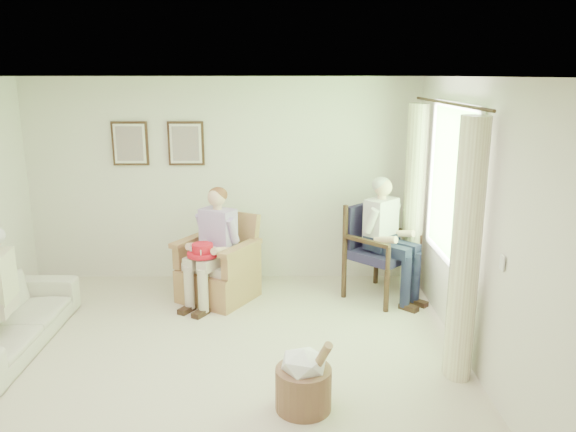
% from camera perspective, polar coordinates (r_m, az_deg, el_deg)
% --- Properties ---
extents(floor, '(5.50, 5.50, 0.00)m').
position_cam_1_polar(floor, '(5.12, -9.58, -16.81)').
color(floor, beige).
rests_on(floor, ground).
extents(back_wall, '(5.00, 0.04, 2.60)m').
position_cam_1_polar(back_wall, '(7.24, -6.60, 3.59)').
color(back_wall, silver).
rests_on(back_wall, ground).
extents(right_wall, '(0.04, 5.50, 2.60)m').
position_cam_1_polar(right_wall, '(4.83, 20.42, -2.56)').
color(right_wall, silver).
rests_on(right_wall, ground).
extents(ceiling, '(5.00, 5.50, 0.02)m').
position_cam_1_polar(ceiling, '(4.40, -11.00, 13.69)').
color(ceiling, white).
rests_on(ceiling, back_wall).
extents(window, '(0.13, 2.50, 1.63)m').
position_cam_1_polar(window, '(5.87, 16.29, 3.46)').
color(window, '#2D6B23').
rests_on(window, right_wall).
extents(curtain_left, '(0.34, 0.34, 2.30)m').
position_cam_1_polar(curtain_left, '(5.02, 17.59, -3.52)').
color(curtain_left, beige).
rests_on(curtain_left, ground).
extents(curtain_right, '(0.34, 0.34, 2.30)m').
position_cam_1_polar(curtain_right, '(6.84, 12.69, 1.44)').
color(curtain_right, beige).
rests_on(curtain_right, ground).
extents(framed_print_left, '(0.45, 0.05, 0.55)m').
position_cam_1_polar(framed_print_left, '(7.35, -15.76, 7.10)').
color(framed_print_left, '#382114').
rests_on(framed_print_left, back_wall).
extents(framed_print_right, '(0.45, 0.05, 0.55)m').
position_cam_1_polar(framed_print_right, '(7.20, -10.33, 7.26)').
color(framed_print_right, '#382114').
rests_on(framed_print_right, back_wall).
extents(wicker_armchair, '(0.79, 0.79, 1.02)m').
position_cam_1_polar(wicker_armchair, '(6.79, -7.09, -5.70)').
color(wicker_armchair, tan).
rests_on(wicker_armchair, ground).
extents(wood_armchair, '(0.72, 0.68, 1.11)m').
position_cam_1_polar(wood_armchair, '(6.87, 9.42, -3.03)').
color(wood_armchair, black).
rests_on(wood_armchair, ground).
extents(sofa, '(1.96, 0.76, 0.57)m').
position_cam_1_polar(sofa, '(6.22, -26.81, -9.44)').
color(sofa, beige).
rests_on(sofa, ground).
extents(person_wicker, '(0.40, 0.63, 1.34)m').
position_cam_1_polar(person_wicker, '(6.52, -7.35, -2.32)').
color(person_wicker, '#C3B29D').
rests_on(person_wicker, ground).
extents(person_dark, '(0.40, 0.63, 1.44)m').
position_cam_1_polar(person_dark, '(6.63, 9.76, -1.40)').
color(person_dark, '#1B1E3B').
rests_on(person_dark, ground).
extents(red_hat, '(0.35, 0.35, 0.14)m').
position_cam_1_polar(red_hat, '(6.40, -8.67, -3.55)').
color(red_hat, red).
rests_on(red_hat, person_wicker).
extents(hatbox, '(0.56, 0.56, 0.66)m').
position_cam_1_polar(hatbox, '(4.66, 1.62, -16.25)').
color(hatbox, '#A56F59').
rests_on(hatbox, ground).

